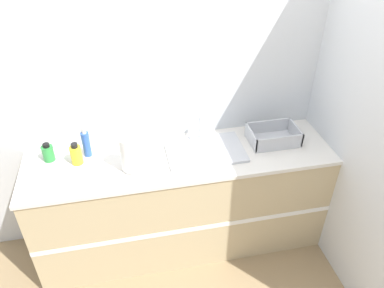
# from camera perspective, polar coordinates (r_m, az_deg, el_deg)

# --- Properties ---
(ground_plane) EXTENTS (12.00, 12.00, 0.00)m
(ground_plane) POSITION_cam_1_polar(r_m,az_deg,el_deg) (3.28, -0.33, -18.26)
(ground_plane) COLOR #937A56
(wall_back) EXTENTS (4.72, 0.06, 2.60)m
(wall_back) POSITION_cam_1_polar(r_m,az_deg,el_deg) (2.92, -2.95, 7.78)
(wall_back) COLOR silver
(wall_back) RESTS_ON ground_plane
(wall_right) EXTENTS (0.06, 2.61, 2.60)m
(wall_right) POSITION_cam_1_polar(r_m,az_deg,el_deg) (3.04, 21.08, 6.56)
(wall_right) COLOR silver
(wall_right) RESTS_ON ground_plane
(counter_cabinet) EXTENTS (2.35, 0.63, 0.94)m
(counter_cabinet) POSITION_cam_1_polar(r_m,az_deg,el_deg) (3.13, -1.48, -8.70)
(counter_cabinet) COLOR tan
(counter_cabinet) RESTS_ON ground_plane
(sink) EXTENTS (0.59, 0.40, 0.21)m
(sink) POSITION_cam_1_polar(r_m,az_deg,el_deg) (2.87, 2.00, -0.88)
(sink) COLOR silver
(sink) RESTS_ON counter_cabinet
(paper_towel_roll) EXTENTS (0.14, 0.14, 0.27)m
(paper_towel_roll) POSITION_cam_1_polar(r_m,az_deg,el_deg) (2.65, -9.40, -1.47)
(paper_towel_roll) COLOR #4C4C51
(paper_towel_roll) RESTS_ON counter_cabinet
(dish_rack) EXTENTS (0.38, 0.26, 0.12)m
(dish_rack) POSITION_cam_1_polar(r_m,az_deg,el_deg) (3.03, 12.24, 1.05)
(dish_rack) COLOR #B7BABF
(dish_rack) RESTS_ON counter_cabinet
(bottle_yellow) EXTENTS (0.08, 0.08, 0.17)m
(bottle_yellow) POSITION_cam_1_polar(r_m,az_deg,el_deg) (2.84, -17.23, -1.55)
(bottle_yellow) COLOR yellow
(bottle_yellow) RESTS_ON counter_cabinet
(bottle_green) EXTENTS (0.08, 0.08, 0.14)m
(bottle_green) POSITION_cam_1_polar(r_m,az_deg,el_deg) (2.95, -21.08, -1.26)
(bottle_green) COLOR #2D8C3D
(bottle_green) RESTS_ON counter_cabinet
(bottle_blue) EXTENTS (0.06, 0.06, 0.24)m
(bottle_blue) POSITION_cam_1_polar(r_m,az_deg,el_deg) (2.88, -15.82, 0.08)
(bottle_blue) COLOR #2D56B7
(bottle_blue) RESTS_ON counter_cabinet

